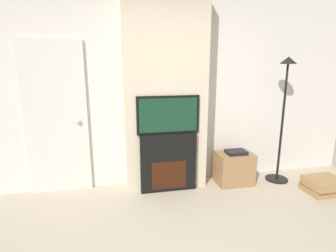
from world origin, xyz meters
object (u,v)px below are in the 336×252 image
Objects in this scene: television at (168,115)px; media_stand at (234,167)px; fireplace at (168,162)px; floor_lamp at (284,106)px; box_stack at (323,185)px.

television is 1.30m from media_stand.
fireplace is 1.01m from media_stand.
floor_lamp is (1.70, -0.02, 0.73)m from fireplace.
floor_lamp is at bearing -0.76° from television.
box_stack is (2.05, -0.54, -0.96)m from television.
fireplace is 0.45× the size of floor_lamp.
floor_lamp reaches higher than fireplace.
television reaches higher than media_stand.
television is 1.62× the size of media_stand.
television reaches higher than fireplace.
fireplace is 1.85m from floor_lamp.
media_stand is at bearing 176.87° from floor_lamp.
box_stack is 0.91× the size of media_stand.
media_stand is (1.00, 0.02, -0.83)m from television.
fireplace reaches higher than media_stand.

